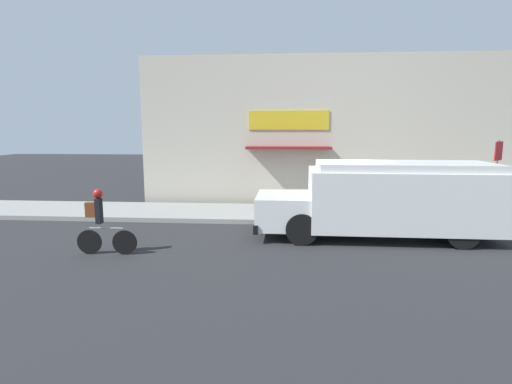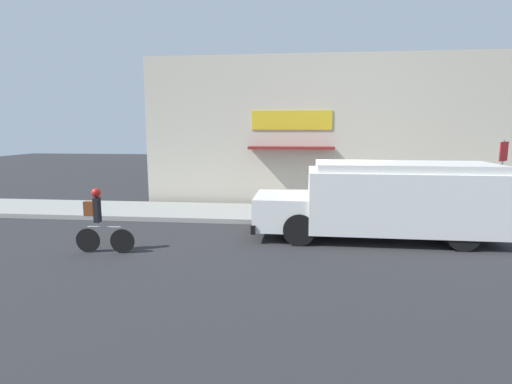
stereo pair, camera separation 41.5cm
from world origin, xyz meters
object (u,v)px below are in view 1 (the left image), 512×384
Objects in this scene: trash_bin at (325,201)px; cyclist at (101,221)px; stop_sign_post at (497,167)px; school_bus at (387,199)px.

cyclist is at bearing -140.73° from trash_bin.
trash_bin is at bearing 172.12° from stop_sign_post.
stop_sign_post is 5.56m from trash_bin.
trash_bin is (-1.48, 2.72, -0.59)m from school_bus.
cyclist is 2.14× the size of trash_bin.
trash_bin is (5.87, 4.80, -0.29)m from cyclist.
school_bus is 7.64m from cyclist.
school_bus is 4.41m from stop_sign_post.
cyclist is 11.97m from stop_sign_post.
stop_sign_post is at bearing 18.02° from cyclist.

